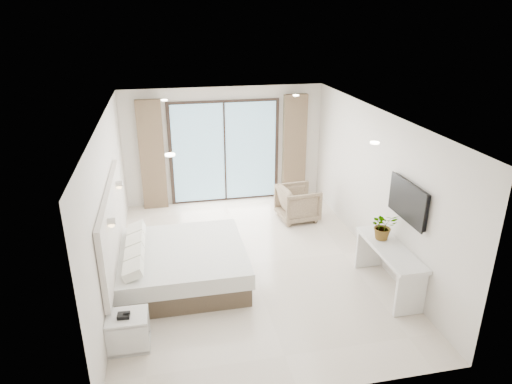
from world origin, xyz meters
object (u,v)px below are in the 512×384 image
nightstand (128,331)px  console_desk (389,259)px  armchair (298,202)px  bed (180,265)px

nightstand → console_desk: size_ratio=0.35×
armchair → nightstand: bearing=130.3°
console_desk → armchair: (-0.66, 2.90, -0.15)m
bed → armchair: 3.29m
nightstand → console_desk: console_desk is taller
nightstand → console_desk: bearing=8.7°
nightstand → armchair: (3.40, 3.48, 0.16)m
console_desk → armchair: bearing=102.8°
nightstand → armchair: 4.87m
nightstand → armchair: bearing=46.2°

